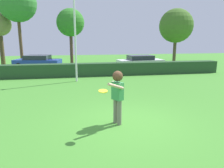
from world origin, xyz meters
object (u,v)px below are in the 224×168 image
(lamppost, at_px, (75,32))
(willow_tree, at_px, (176,26))
(parked_car_blue, at_px, (38,61))
(oak_tree, at_px, (17,3))
(parked_car_white, at_px, (140,61))
(birch_tree, at_px, (70,23))
(person, at_px, (117,91))
(frisbee, at_px, (103,91))

(lamppost, distance_m, willow_tree, 16.03)
(parked_car_blue, relative_size, oak_tree, 0.55)
(willow_tree, bearing_deg, parked_car_blue, -167.12)
(parked_car_white, distance_m, birch_tree, 8.19)
(person, height_order, birch_tree, birch_tree)
(parked_car_blue, height_order, willow_tree, willow_tree)
(parked_car_white, bearing_deg, person, -111.01)
(parked_car_blue, distance_m, oak_tree, 6.25)
(birch_tree, bearing_deg, oak_tree, 174.45)
(frisbee, distance_m, willow_tree, 22.16)
(person, xyz_separation_m, lamppost, (-1.18, 7.52, 2.06))
(parked_car_white, relative_size, willow_tree, 0.69)
(person, height_order, parked_car_white, person)
(frisbee, distance_m, oak_tree, 19.13)
(lamppost, bearing_deg, oak_tree, 120.05)
(frisbee, distance_m, parked_car_blue, 15.72)
(parked_car_blue, xyz_separation_m, oak_tree, (-1.88, 2.36, 5.47))
(frisbee, xyz_separation_m, oak_tree, (-5.97, 17.52, 4.82))
(frisbee, height_order, parked_car_blue, frisbee)
(frisbee, height_order, parked_car_white, frisbee)
(parked_car_blue, xyz_separation_m, willow_tree, (15.57, 3.56, 3.54))
(willow_tree, bearing_deg, lamppost, -139.12)
(parked_car_blue, relative_size, willow_tree, 0.71)
(frisbee, relative_size, parked_car_blue, 0.06)
(frisbee, xyz_separation_m, parked_car_white, (5.37, 13.23, -0.65))
(parked_car_white, bearing_deg, oak_tree, 159.24)
(birch_tree, bearing_deg, parked_car_white, -31.21)
(person, distance_m, parked_car_white, 13.38)
(birch_tree, distance_m, willow_tree, 12.52)
(oak_tree, bearing_deg, parked_car_white, -20.76)
(frisbee, bearing_deg, birch_tree, 93.09)
(lamppost, relative_size, birch_tree, 1.00)
(frisbee, distance_m, lamppost, 8.49)
(parked_car_white, bearing_deg, frisbee, -112.08)
(person, xyz_separation_m, frisbee, (-0.57, -0.75, 0.20))
(birch_tree, distance_m, oak_tree, 5.40)
(frisbee, relative_size, birch_tree, 0.05)
(parked_car_blue, bearing_deg, frisbee, -74.92)
(lamppost, distance_m, parked_car_blue, 8.13)
(parked_car_blue, distance_m, willow_tree, 16.36)
(lamppost, distance_m, birch_tree, 8.85)
(person, distance_m, parked_car_blue, 15.16)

